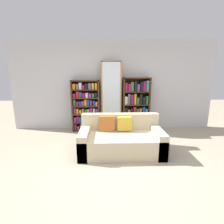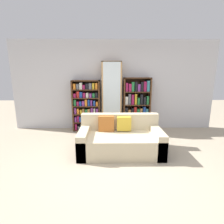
# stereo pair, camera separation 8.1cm
# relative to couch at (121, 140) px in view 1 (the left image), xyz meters

# --- Properties ---
(ground_plane) EXTENTS (16.00, 16.00, 0.00)m
(ground_plane) POSITION_rel_couch_xyz_m (-0.11, -0.71, -0.28)
(ground_plane) COLOR tan
(wall_back) EXTENTS (6.20, 0.06, 2.70)m
(wall_back) POSITION_rel_couch_xyz_m (-0.11, 1.73, 1.07)
(wall_back) COLOR silver
(wall_back) RESTS_ON ground
(couch) EXTENTS (1.82, 0.97, 0.81)m
(couch) POSITION_rel_couch_xyz_m (0.00, 0.00, 0.00)
(couch) COLOR beige
(couch) RESTS_ON ground
(bookshelf_left) EXTENTS (0.83, 0.32, 1.53)m
(bookshelf_left) POSITION_rel_couch_xyz_m (-0.94, 1.53, 0.47)
(bookshelf_left) COLOR #4C2D19
(bookshelf_left) RESTS_ON ground
(display_cabinet) EXTENTS (0.58, 0.36, 2.07)m
(display_cabinet) POSITION_rel_couch_xyz_m (-0.18, 1.51, 0.75)
(display_cabinet) COLOR #AD7F4C
(display_cabinet) RESTS_ON ground
(bookshelf_right) EXTENTS (0.81, 0.32, 1.61)m
(bookshelf_right) POSITION_rel_couch_xyz_m (0.58, 1.53, 0.49)
(bookshelf_right) COLOR #4C2D19
(bookshelf_right) RESTS_ON ground
(wine_bottle) EXTENTS (0.08, 0.08, 0.39)m
(wine_bottle) POSITION_rel_couch_xyz_m (0.52, 1.00, -0.12)
(wine_bottle) COLOR #143819
(wine_bottle) RESTS_ON ground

